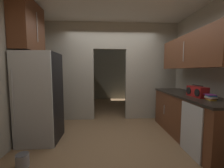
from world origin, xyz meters
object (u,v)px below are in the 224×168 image
boombox (197,92)px  paint_can (22,161)px  refrigerator (40,98)px  dishwasher (191,130)px  book_stack (211,97)px

boombox → paint_can: bearing=-170.5°
refrigerator → boombox: size_ratio=4.16×
dishwasher → book_stack: size_ratio=4.82×
refrigerator → dishwasher: 2.82m
paint_can → boombox: bearing=9.5°
book_stack → paint_can: bearing=-176.6°
dishwasher → paint_can: bearing=-176.5°
refrigerator → paint_can: bearing=-85.2°
boombox → book_stack: 0.32m
book_stack → paint_can: size_ratio=0.91×
dishwasher → book_stack: 0.63m
refrigerator → paint_can: (0.07, -0.82, -0.78)m
dishwasher → paint_can: 2.66m
dishwasher → boombox: 0.74m
refrigerator → paint_can: 1.14m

